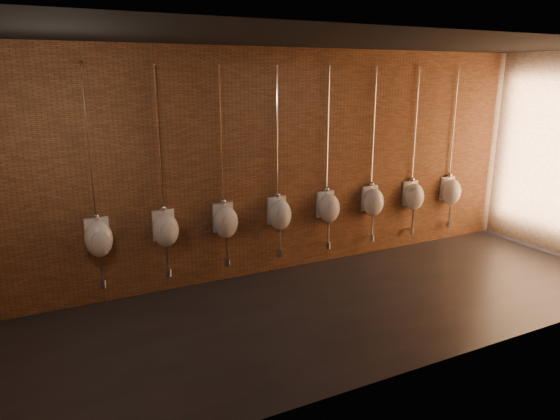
{
  "coord_description": "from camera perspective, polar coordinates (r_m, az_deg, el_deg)",
  "views": [
    {
      "loc": [
        -3.26,
        -4.81,
        2.82
      ],
      "look_at": [
        -0.42,
        0.9,
        1.1
      ],
      "focal_mm": 32.0,
      "sensor_mm": 36.0,
      "label": 1
    }
  ],
  "objects": [
    {
      "name": "room_shell",
      "position": [
        5.87,
        7.64,
        7.04
      ],
      "size": [
        8.54,
        3.04,
        3.22
      ],
      "color": "black",
      "rests_on": "ground"
    },
    {
      "name": "urinal_1",
      "position": [
        6.64,
        -12.95,
        -2.1
      ],
      "size": [
        0.35,
        0.3,
        2.71
      ],
      "color": "silver",
      "rests_on": "ground"
    },
    {
      "name": "urinal_3",
      "position": [
        7.18,
        -0.04,
        -0.41
      ],
      "size": [
        0.35,
        0.3,
        2.71
      ],
      "color": "silver",
      "rests_on": "ground"
    },
    {
      "name": "ground",
      "position": [
        6.46,
        7.01,
        -10.91
      ],
      "size": [
        8.5,
        8.5,
        0.0
      ],
      "primitive_type": "plane",
      "color": "black",
      "rests_on": "ground"
    },
    {
      "name": "urinal_6",
      "position": [
        8.54,
        15.05,
        1.59
      ],
      "size": [
        0.35,
        0.3,
        2.71
      ],
      "color": "silver",
      "rests_on": "ground"
    },
    {
      "name": "urinal_0",
      "position": [
        6.51,
        -20.04,
        -2.98
      ],
      "size": [
        0.35,
        0.3,
        2.71
      ],
      "color": "silver",
      "rests_on": "ground"
    },
    {
      "name": "urinal_5",
      "position": [
        8.03,
        10.6,
        1.01
      ],
      "size": [
        0.35,
        0.3,
        2.71
      ],
      "color": "silver",
      "rests_on": "ground"
    },
    {
      "name": "urinal_2",
      "position": [
        6.86,
        -6.24,
        -1.23
      ],
      "size": [
        0.35,
        0.3,
        2.71
      ],
      "color": "silver",
      "rests_on": "ground"
    },
    {
      "name": "urinal_4",
      "position": [
        7.57,
        5.58,
        0.34
      ],
      "size": [
        0.35,
        0.3,
        2.71
      ],
      "color": "silver",
      "rests_on": "ground"
    },
    {
      "name": "urinal_7",
      "position": [
        9.11,
        18.97,
        2.1
      ],
      "size": [
        0.35,
        0.3,
        2.71
      ],
      "color": "silver",
      "rests_on": "ground"
    }
  ]
}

